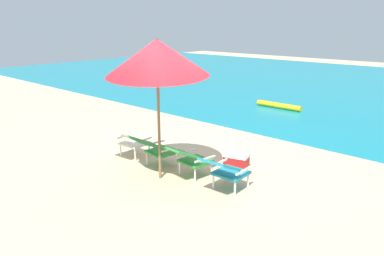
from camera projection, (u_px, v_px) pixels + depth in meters
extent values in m
plane|color=#CCB78E|center=(281.00, 127.00, 10.13)|extent=(40.00, 40.00, 0.00)
cube|color=teal|center=(374.00, 89.00, 15.80)|extent=(40.00, 18.00, 0.01)
cylinder|color=yellow|center=(279.00, 106.00, 12.31)|extent=(1.60, 0.18, 0.18)
cube|color=silver|center=(135.00, 143.00, 7.90)|extent=(0.56, 0.54, 0.04)
cube|color=silver|center=(121.00, 135.00, 7.54)|extent=(0.56, 0.56, 0.27)
cylinder|color=white|center=(135.00, 145.00, 8.23)|extent=(0.04, 0.04, 0.26)
cylinder|color=white|center=(149.00, 149.00, 7.97)|extent=(0.04, 0.04, 0.26)
cylinder|color=white|center=(121.00, 150.00, 7.90)|extent=(0.04, 0.04, 0.26)
cylinder|color=white|center=(135.00, 155.00, 7.65)|extent=(0.04, 0.04, 0.26)
cube|color=white|center=(126.00, 136.00, 8.01)|extent=(0.08, 0.50, 0.03)
cube|color=white|center=(143.00, 140.00, 7.71)|extent=(0.08, 0.50, 0.03)
cube|color=#338E3D|center=(162.00, 152.00, 7.37)|extent=(0.59, 0.57, 0.04)
cube|color=#338E3D|center=(146.00, 143.00, 7.07)|extent=(0.59, 0.58, 0.27)
cylinder|color=white|center=(164.00, 154.00, 7.70)|extent=(0.04, 0.04, 0.26)
cylinder|color=white|center=(177.00, 159.00, 7.38)|extent=(0.04, 0.04, 0.26)
cylinder|color=white|center=(147.00, 158.00, 7.45)|extent=(0.04, 0.04, 0.26)
cylinder|color=white|center=(160.00, 164.00, 7.12)|extent=(0.04, 0.04, 0.26)
cube|color=white|center=(154.00, 143.00, 7.53)|extent=(0.10, 0.50, 0.03)
cube|color=white|center=(169.00, 149.00, 7.15)|extent=(0.10, 0.50, 0.03)
cube|color=#338E3D|center=(196.00, 161.00, 6.88)|extent=(0.57, 0.56, 0.04)
cube|color=#338E3D|center=(180.00, 152.00, 6.57)|extent=(0.57, 0.57, 0.27)
cylinder|color=white|center=(196.00, 163.00, 7.21)|extent=(0.04, 0.04, 0.26)
cylinder|color=white|center=(212.00, 169.00, 6.89)|extent=(0.04, 0.04, 0.26)
cylinder|color=white|center=(180.00, 168.00, 6.94)|extent=(0.04, 0.04, 0.26)
cylinder|color=white|center=(195.00, 175.00, 6.62)|extent=(0.04, 0.04, 0.26)
cube|color=white|center=(187.00, 152.00, 7.03)|extent=(0.09, 0.50, 0.03)
cube|color=white|center=(205.00, 159.00, 6.65)|extent=(0.09, 0.50, 0.03)
cube|color=teal|center=(231.00, 173.00, 6.33)|extent=(0.55, 0.53, 0.04)
cube|color=teal|center=(219.00, 165.00, 5.99)|extent=(0.55, 0.54, 0.27)
cylinder|color=white|center=(227.00, 174.00, 6.66)|extent=(0.04, 0.04, 0.26)
cylinder|color=white|center=(248.00, 181.00, 6.40)|extent=(0.04, 0.04, 0.26)
cylinder|color=white|center=(213.00, 182.00, 6.35)|extent=(0.04, 0.04, 0.26)
cylinder|color=white|center=(235.00, 189.00, 6.08)|extent=(0.04, 0.04, 0.26)
cube|color=white|center=(219.00, 163.00, 6.46)|extent=(0.06, 0.50, 0.03)
cube|color=white|center=(244.00, 170.00, 6.14)|extent=(0.06, 0.50, 0.03)
cylinder|color=olive|center=(159.00, 128.00, 6.56)|extent=(0.05, 0.05, 1.93)
cone|color=red|center=(157.00, 57.00, 6.22)|extent=(2.50, 2.51, 0.73)
sphere|color=#4C3823|center=(157.00, 40.00, 6.14)|extent=(0.07, 0.07, 0.07)
cube|color=red|center=(236.00, 163.00, 7.22)|extent=(0.51, 0.41, 0.26)
cube|color=white|center=(237.00, 155.00, 7.17)|extent=(0.54, 0.44, 0.06)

